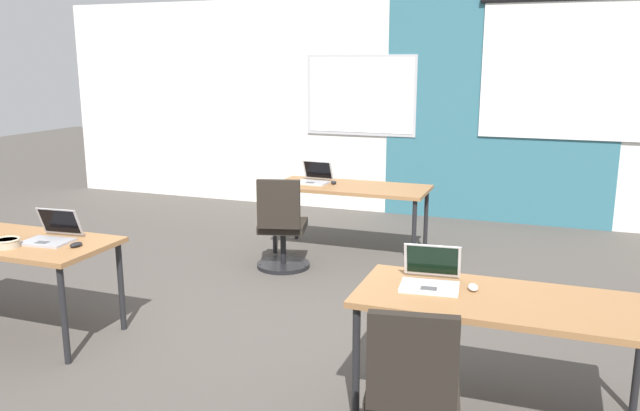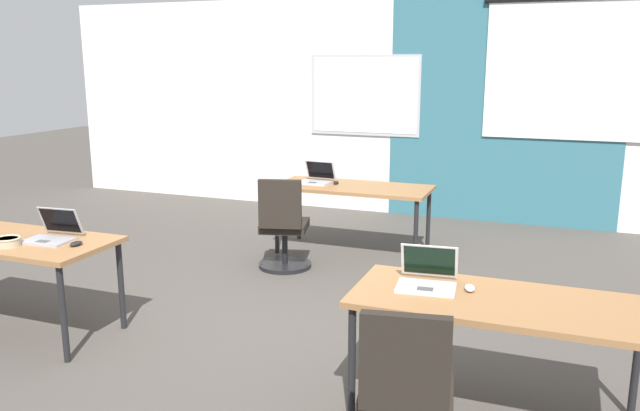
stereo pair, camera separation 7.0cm
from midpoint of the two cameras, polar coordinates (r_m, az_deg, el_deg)
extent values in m
plane|color=#47423D|center=(4.91, -5.63, -11.19)|extent=(24.00, 24.00, 0.00)
cube|color=silver|center=(8.48, 6.68, 8.70)|extent=(10.00, 0.20, 2.80)
cube|color=#336B7A|center=(8.17, 15.38, 8.19)|extent=(2.79, 0.01, 2.80)
cube|color=#B7B7BC|center=(8.49, 3.39, 9.76)|extent=(1.48, 0.02, 1.04)
cube|color=white|center=(8.49, 3.39, 9.75)|extent=(1.40, 0.02, 0.96)
cube|color=white|center=(8.10, 21.12, 11.05)|extent=(2.00, 0.02, 1.57)
cube|color=olive|center=(5.23, -26.41, -2.84)|extent=(1.60, 0.70, 0.04)
cylinder|color=black|center=(4.63, -22.24, -9.06)|extent=(0.04, 0.04, 0.68)
cylinder|color=black|center=(5.05, -17.68, -6.87)|extent=(0.04, 0.04, 0.68)
cube|color=olive|center=(3.67, 15.40, -8.24)|extent=(1.60, 0.70, 0.04)
cylinder|color=black|center=(3.66, 2.67, -13.94)|extent=(0.04, 0.04, 0.68)
cylinder|color=black|center=(4.19, 5.19, -10.43)|extent=(0.04, 0.04, 0.68)
cylinder|color=black|center=(4.11, 26.05, -12.25)|extent=(0.04, 0.04, 0.68)
cube|color=olive|center=(6.66, 2.47, 1.62)|extent=(1.60, 0.70, 0.04)
cylinder|color=black|center=(6.73, -4.36, -1.44)|extent=(0.04, 0.04, 0.68)
cylinder|color=black|center=(6.27, 8.05, -2.57)|extent=(0.04, 0.04, 0.68)
cylinder|color=black|center=(7.26, -2.41, -0.35)|extent=(0.04, 0.04, 0.68)
cylinder|color=black|center=(6.84, 9.12, -1.32)|extent=(0.04, 0.04, 0.68)
cube|color=silver|center=(3.72, 9.18, -7.18)|extent=(0.35, 0.26, 0.02)
cube|color=#4C4C4F|center=(3.67, 9.11, -7.30)|extent=(0.10, 0.07, 0.00)
cube|color=silver|center=(3.83, 9.45, -4.83)|extent=(0.34, 0.12, 0.21)
cube|color=black|center=(3.83, 9.44, -4.83)|extent=(0.30, 0.10, 0.18)
ellipsoid|color=silver|center=(3.74, 12.94, -7.10)|extent=(0.08, 0.11, 0.03)
cube|color=black|center=(3.26, 7.64, -16.07)|extent=(0.51, 0.51, 0.08)
cube|color=black|center=(2.92, 7.51, -13.77)|extent=(0.40, 0.12, 0.46)
cube|color=#9E9EA3|center=(4.97, -23.50, -2.98)|extent=(0.35, 0.26, 0.02)
cube|color=#4C4C4F|center=(4.93, -23.88, -3.02)|extent=(0.09, 0.07, 0.00)
cube|color=#9E9EA3|center=(5.07, -22.52, -1.33)|extent=(0.34, 0.12, 0.21)
cube|color=black|center=(5.06, -22.56, -1.32)|extent=(0.30, 0.10, 0.18)
ellipsoid|color=black|center=(4.79, -21.28, -3.26)|extent=(0.07, 0.11, 0.03)
cube|color=#B7B7BC|center=(6.77, -1.02, 2.05)|extent=(0.34, 0.25, 0.02)
cube|color=#4C4C4F|center=(6.72, -1.20, 2.06)|extent=(0.09, 0.07, 0.00)
cube|color=#B7B7BC|center=(6.89, -0.47, 3.17)|extent=(0.34, 0.11, 0.21)
cube|color=black|center=(6.89, -0.49, 3.18)|extent=(0.30, 0.10, 0.18)
ellipsoid|color=black|center=(6.74, 0.94, 2.07)|extent=(0.07, 0.11, 0.03)
cylinder|color=black|center=(6.36, -3.59, -5.30)|extent=(0.52, 0.52, 0.04)
cylinder|color=black|center=(6.30, -3.61, -3.66)|extent=(0.06, 0.06, 0.34)
cube|color=black|center=(6.24, -3.64, -1.81)|extent=(0.54, 0.54, 0.08)
cube|color=black|center=(5.94, -4.05, 0.11)|extent=(0.40, 0.16, 0.46)
sphere|color=black|center=(6.57, -3.28, -4.66)|extent=(0.04, 0.04, 0.04)
sphere|color=black|center=(6.26, -1.67, -5.55)|extent=(0.04, 0.04, 0.04)
sphere|color=black|center=(6.32, -5.69, -5.41)|extent=(0.04, 0.04, 0.04)
cylinder|color=tan|center=(4.98, -26.45, -3.04)|extent=(0.17, 0.17, 0.05)
torus|color=tan|center=(4.97, -26.48, -2.73)|extent=(0.18, 0.18, 0.02)
cylinder|color=#B26628|center=(4.97, -26.48, -2.80)|extent=(0.14, 0.14, 0.01)
camera|label=1|loc=(0.04, -90.40, -0.09)|focal=35.95mm
camera|label=2|loc=(0.04, 89.60, 0.09)|focal=35.95mm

